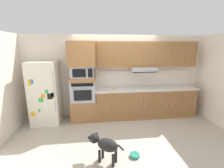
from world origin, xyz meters
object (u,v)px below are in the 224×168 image
Objects in this scene: screwdriver at (114,89)px; dog_food_bowl at (135,155)px; microwave at (82,72)px; dog at (104,144)px; built_in_oven at (83,90)px; refrigerator at (45,93)px.

screwdriver is 2.01m from dog_food_bowl.
microwave is 2.24m from dog.
dog_food_bowl is at bearing -59.23° from built_in_oven.
dog_food_bowl is at bearing -39.55° from refrigerator.
refrigerator is 1.20m from microwave.
built_in_oven reaches higher than dog.
dog is (0.49, -1.89, -1.10)m from microwave.
dog is (-0.40, -1.83, -0.57)m from screwdriver.
dog is at bearing -49.85° from refrigerator.
refrigerator is at bearing 140.45° from dog_food_bowl.
microwave reaches higher than dog_food_bowl.
built_in_oven is 3.50× the size of dog_food_bowl.
screwdriver is at bearing -3.56° from built_in_oven.
built_in_oven is at bearing -44.83° from dog.
microwave reaches higher than screwdriver.
dog_food_bowl is at bearing -83.37° from screwdriver.
microwave is 3.22× the size of dog_food_bowl.
screwdriver is (0.89, -0.06, -0.53)m from microwave.
refrigerator reaches higher than microwave.
refrigerator reaches higher than built_in_oven.
built_in_oven is 2.02m from dog.
microwave is 0.94× the size of dog.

